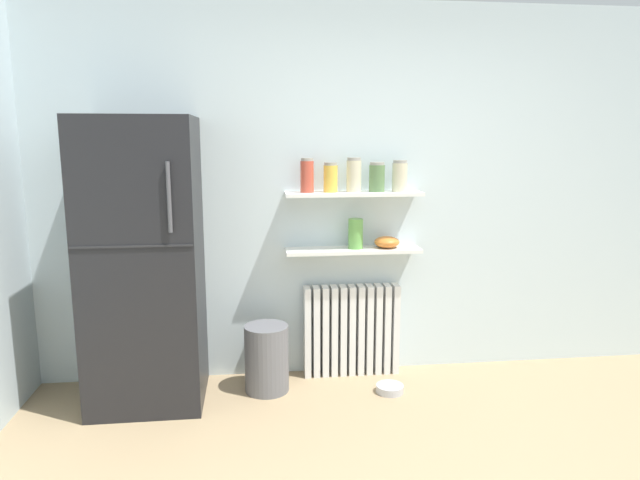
{
  "coord_description": "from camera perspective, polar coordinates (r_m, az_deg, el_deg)",
  "views": [
    {
      "loc": [
        -0.71,
        -1.9,
        1.69
      ],
      "look_at": [
        -0.29,
        1.6,
        1.05
      ],
      "focal_mm": 31.67,
      "sensor_mm": 36.0,
      "label": 1
    }
  ],
  "objects": [
    {
      "name": "back_wall",
      "position": [
        4.03,
        3.32,
        4.73
      ],
      "size": [
        7.04,
        0.1,
        2.6
      ],
      "primitive_type": "cube",
      "color": "silver",
      "rests_on": "ground_plane"
    },
    {
      "name": "storage_jar_0",
      "position": [
        3.81,
        -1.32,
        6.53
      ],
      "size": [
        0.09,
        0.09,
        0.23
      ],
      "color": "#C64C38",
      "rests_on": "wall_shelf_upper"
    },
    {
      "name": "pet_food_bowl",
      "position": [
        3.96,
        7.07,
        -14.68
      ],
      "size": [
        0.18,
        0.18,
        0.05
      ],
      "primitive_type": "cylinder",
      "color": "#B7B7BC",
      "rests_on": "ground_plane"
    },
    {
      "name": "storage_jar_1",
      "position": [
        3.83,
        1.08,
        6.33
      ],
      "size": [
        0.1,
        0.1,
        0.2
      ],
      "color": "yellow",
      "rests_on": "wall_shelf_upper"
    },
    {
      "name": "trash_bin",
      "position": [
        3.89,
        -5.4,
        -11.81
      ],
      "size": [
        0.29,
        0.29,
        0.46
      ],
      "primitive_type": "cylinder",
      "color": "slate",
      "rests_on": "ground_plane"
    },
    {
      "name": "radiator",
      "position": [
        4.11,
        3.2,
        -9.07
      ],
      "size": [
        0.68,
        0.12,
        0.66
      ],
      "color": "white",
      "rests_on": "ground_plane"
    },
    {
      "name": "vase",
      "position": [
        3.91,
        3.62,
        0.64
      ],
      "size": [
        0.1,
        0.1,
        0.21
      ],
      "primitive_type": "cylinder",
      "color": "#66A84C",
      "rests_on": "wall_shelf_lower"
    },
    {
      "name": "wall_shelf_upper",
      "position": [
        3.87,
        3.42,
        4.68
      ],
      "size": [
        0.94,
        0.22,
        0.02
      ],
      "primitive_type": "cube",
      "color": "white"
    },
    {
      "name": "refrigerator",
      "position": [
        3.72,
        -17.36,
        -2.27
      ],
      "size": [
        0.7,
        0.67,
        1.82
      ],
      "color": "black",
      "rests_on": "ground_plane"
    },
    {
      "name": "storage_jar_3",
      "position": [
        3.89,
        5.77,
        6.34
      ],
      "size": [
        0.11,
        0.11,
        0.2
      ],
      "color": "#5B7F4C",
      "rests_on": "wall_shelf_upper"
    },
    {
      "name": "wall_shelf_lower",
      "position": [
        3.92,
        3.36,
        -1.04
      ],
      "size": [
        0.94,
        0.22,
        0.02
      ],
      "primitive_type": "cube",
      "color": "white"
    },
    {
      "name": "shelf_bowl",
      "position": [
        3.96,
        6.78,
        -0.21
      ],
      "size": [
        0.18,
        0.18,
        0.08
      ],
      "primitive_type": "ellipsoid",
      "color": "orange",
      "rests_on": "wall_shelf_lower"
    },
    {
      "name": "storage_jar_2",
      "position": [
        3.86,
        3.44,
        6.57
      ],
      "size": [
        0.1,
        0.1,
        0.23
      ],
      "color": "beige",
      "rests_on": "wall_shelf_upper"
    },
    {
      "name": "storage_jar_4",
      "position": [
        3.93,
        8.06,
        6.42
      ],
      "size": [
        0.1,
        0.1,
        0.21
      ],
      "color": "beige",
      "rests_on": "wall_shelf_upper"
    }
  ]
}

